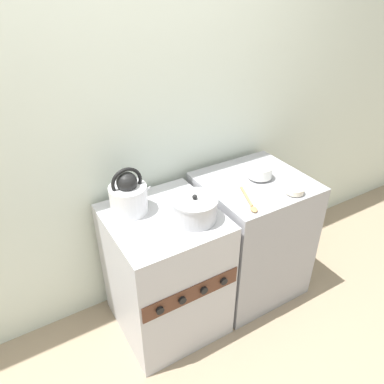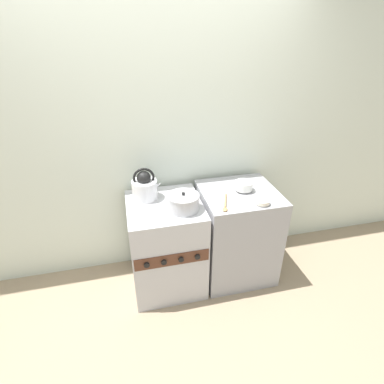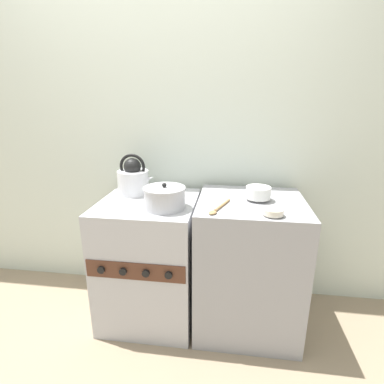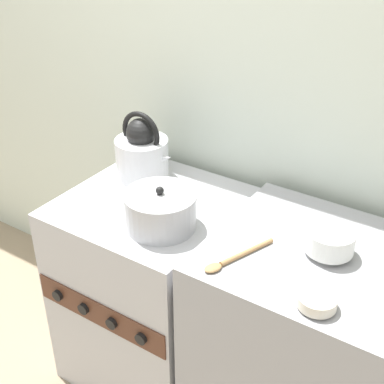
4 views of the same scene
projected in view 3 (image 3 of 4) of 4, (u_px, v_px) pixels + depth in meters
ground_plane at (140, 344)px, 1.89m from camera, size 12.00×12.00×0.00m
wall_back at (160, 131)px, 2.18m from camera, size 7.00×0.06×2.50m
stove at (150, 259)px, 2.06m from camera, size 0.62×0.66×0.85m
counter at (248, 264)px, 1.97m from camera, size 0.66×0.63×0.88m
kettle at (133, 179)px, 2.05m from camera, size 0.26×0.21×0.28m
cooking_pot at (165, 198)px, 1.79m from camera, size 0.25×0.25×0.16m
enamel_bowl at (258, 193)px, 1.83m from camera, size 0.15×0.15×0.09m
small_ceramic_bowl at (273, 212)px, 1.59m from camera, size 0.11×0.11×0.04m
wooden_spoon at (219, 208)px, 1.69m from camera, size 0.12×0.26×0.02m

